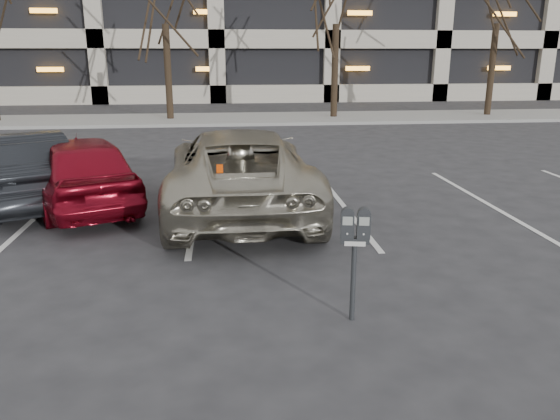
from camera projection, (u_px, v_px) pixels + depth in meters
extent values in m
plane|color=#28282B|center=(284.00, 250.00, 8.09)|extent=(140.00, 140.00, 0.00)
cube|color=gray|center=(242.00, 119.00, 23.34)|extent=(80.00, 4.00, 0.12)
cube|color=silver|center=(39.00, 214.00, 9.85)|extent=(0.10, 5.20, 0.00)
cube|color=silver|center=(195.00, 210.00, 10.14)|extent=(0.10, 5.20, 0.00)
cube|color=silver|center=(343.00, 205.00, 10.42)|extent=(0.10, 5.20, 0.00)
cube|color=silver|center=(483.00, 201.00, 10.71)|extent=(0.10, 5.20, 0.00)
cylinder|color=black|center=(168.00, 74.00, 22.51)|extent=(0.28, 0.28, 3.90)
cylinder|color=black|center=(335.00, 73.00, 23.22)|extent=(0.28, 0.28, 3.93)
cylinder|color=black|center=(491.00, 71.00, 23.93)|extent=(0.28, 0.28, 3.99)
cylinder|color=black|center=(353.00, 281.00, 5.87)|extent=(0.06, 0.06, 0.90)
cube|color=black|center=(355.00, 240.00, 5.74)|extent=(0.31, 0.15, 0.06)
cube|color=silver|center=(355.00, 244.00, 5.70)|extent=(0.22, 0.05, 0.05)
cube|color=gray|center=(348.00, 221.00, 5.63)|extent=(0.11, 0.03, 0.09)
cube|color=gray|center=(364.00, 221.00, 5.61)|extent=(0.11, 0.03, 0.09)
imported|color=#AAA491|center=(240.00, 170.00, 9.92)|extent=(2.58, 5.48, 1.52)
cube|color=#E84104|center=(219.00, 137.00, 8.76)|extent=(0.10, 0.20, 0.01)
imported|color=maroon|center=(81.00, 171.00, 10.17)|extent=(3.07, 4.41, 1.39)
imported|color=black|center=(22.00, 168.00, 10.44)|extent=(3.08, 4.40, 1.37)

